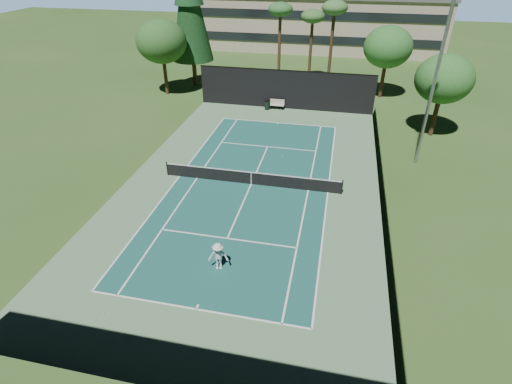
{
  "coord_description": "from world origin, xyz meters",
  "views": [
    {
      "loc": [
        5.54,
        -24.12,
        14.76
      ],
      "look_at": [
        1.0,
        -3.0,
        1.3
      ],
      "focal_mm": 28.0,
      "sensor_mm": 36.0,
      "label": 1
    }
  ],
  "objects_px": {
    "player": "(218,256)",
    "tennis_ball_a": "(104,313)",
    "tennis_ball_b": "(214,153)",
    "tennis_ball_c": "(283,156)",
    "park_bench": "(277,104)",
    "trash_bin": "(267,105)",
    "tennis_ball_d": "(199,147)",
    "tennis_net": "(251,178)"
  },
  "relations": [
    {
      "from": "tennis_net",
      "to": "tennis_ball_b",
      "type": "relative_size",
      "value": 196.49
    },
    {
      "from": "tennis_net",
      "to": "tennis_ball_b",
      "type": "distance_m",
      "value": 5.97
    },
    {
      "from": "player",
      "to": "tennis_ball_c",
      "type": "xyz_separation_m",
      "value": [
        1.27,
        13.86,
        -0.79
      ]
    },
    {
      "from": "tennis_ball_b",
      "to": "tennis_ball_d",
      "type": "relative_size",
      "value": 1.08
    },
    {
      "from": "tennis_ball_c",
      "to": "trash_bin",
      "type": "distance_m",
      "value": 10.87
    },
    {
      "from": "park_bench",
      "to": "trash_bin",
      "type": "bearing_deg",
      "value": -159.79
    },
    {
      "from": "tennis_ball_b",
      "to": "player",
      "type": "bearing_deg",
      "value": -71.7
    },
    {
      "from": "player",
      "to": "tennis_ball_d",
      "type": "distance_m",
      "value": 15.24
    },
    {
      "from": "trash_bin",
      "to": "player",
      "type": "bearing_deg",
      "value": -85.3
    },
    {
      "from": "player",
      "to": "trash_bin",
      "type": "xyz_separation_m",
      "value": [
        -1.99,
        24.22,
        -0.35
      ]
    },
    {
      "from": "tennis_net",
      "to": "tennis_ball_c",
      "type": "distance_m",
      "value": 5.19
    },
    {
      "from": "tennis_ball_a",
      "to": "tennis_ball_d",
      "type": "bearing_deg",
      "value": 94.95
    },
    {
      "from": "tennis_ball_d",
      "to": "park_bench",
      "type": "xyz_separation_m",
      "value": [
        4.97,
        10.58,
        0.52
      ]
    },
    {
      "from": "tennis_ball_c",
      "to": "tennis_ball_d",
      "type": "height_order",
      "value": "tennis_ball_c"
    },
    {
      "from": "player",
      "to": "tennis_ball_b",
      "type": "xyz_separation_m",
      "value": [
        -4.37,
        13.21,
        -0.8
      ]
    },
    {
      "from": "player",
      "to": "tennis_ball_a",
      "type": "bearing_deg",
      "value": -147.53
    },
    {
      "from": "trash_bin",
      "to": "tennis_ball_c",
      "type": "bearing_deg",
      "value": -72.51
    },
    {
      "from": "tennis_net",
      "to": "tennis_ball_d",
      "type": "height_order",
      "value": "tennis_net"
    },
    {
      "from": "player",
      "to": "park_bench",
      "type": "distance_m",
      "value": 24.6
    },
    {
      "from": "tennis_ball_a",
      "to": "player",
      "type": "bearing_deg",
      "value": 43.09
    },
    {
      "from": "tennis_ball_c",
      "to": "park_bench",
      "type": "xyz_separation_m",
      "value": [
        -2.28,
        10.72,
        0.51
      ]
    },
    {
      "from": "player",
      "to": "tennis_ball_a",
      "type": "xyz_separation_m",
      "value": [
        -4.41,
        -4.12,
        -0.79
      ]
    },
    {
      "from": "tennis_ball_c",
      "to": "tennis_net",
      "type": "bearing_deg",
      "value": -107.12
    },
    {
      "from": "tennis_ball_c",
      "to": "tennis_ball_a",
      "type": "bearing_deg",
      "value": -107.53
    },
    {
      "from": "tennis_ball_a",
      "to": "tennis_ball_b",
      "type": "height_order",
      "value": "tennis_ball_a"
    },
    {
      "from": "tennis_ball_b",
      "to": "tennis_ball_c",
      "type": "bearing_deg",
      "value": 6.56
    },
    {
      "from": "tennis_ball_b",
      "to": "tennis_ball_c",
      "type": "xyz_separation_m",
      "value": [
        5.64,
        0.65,
        0.0
      ]
    },
    {
      "from": "tennis_ball_d",
      "to": "trash_bin",
      "type": "xyz_separation_m",
      "value": [
        3.99,
        10.22,
        0.45
      ]
    },
    {
      "from": "tennis_ball_a",
      "to": "tennis_ball_c",
      "type": "bearing_deg",
      "value": 72.47
    },
    {
      "from": "tennis_net",
      "to": "trash_bin",
      "type": "xyz_separation_m",
      "value": [
        -1.74,
        15.29,
        -0.08
      ]
    },
    {
      "from": "tennis_net",
      "to": "tennis_ball_b",
      "type": "height_order",
      "value": "tennis_net"
    },
    {
      "from": "tennis_ball_d",
      "to": "tennis_ball_a",
      "type": "bearing_deg",
      "value": -85.05
    },
    {
      "from": "tennis_ball_b",
      "to": "park_bench",
      "type": "xyz_separation_m",
      "value": [
        3.37,
        11.37,
        0.51
      ]
    },
    {
      "from": "tennis_net",
      "to": "trash_bin",
      "type": "bearing_deg",
      "value": 96.5
    },
    {
      "from": "tennis_net",
      "to": "trash_bin",
      "type": "distance_m",
      "value": 15.39
    },
    {
      "from": "tennis_ball_b",
      "to": "tennis_ball_a",
      "type": "bearing_deg",
      "value": -90.12
    },
    {
      "from": "tennis_net",
      "to": "park_bench",
      "type": "relative_size",
      "value": 8.6
    },
    {
      "from": "tennis_ball_a",
      "to": "tennis_ball_d",
      "type": "distance_m",
      "value": 18.19
    },
    {
      "from": "tennis_ball_a",
      "to": "trash_bin",
      "type": "height_order",
      "value": "trash_bin"
    },
    {
      "from": "tennis_ball_a",
      "to": "tennis_ball_c",
      "type": "distance_m",
      "value": 18.86
    },
    {
      "from": "tennis_ball_c",
      "to": "tennis_ball_d",
      "type": "xyz_separation_m",
      "value": [
        -7.25,
        0.14,
        -0.0
      ]
    },
    {
      "from": "tennis_net",
      "to": "park_bench",
      "type": "bearing_deg",
      "value": 92.76
    }
  ]
}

